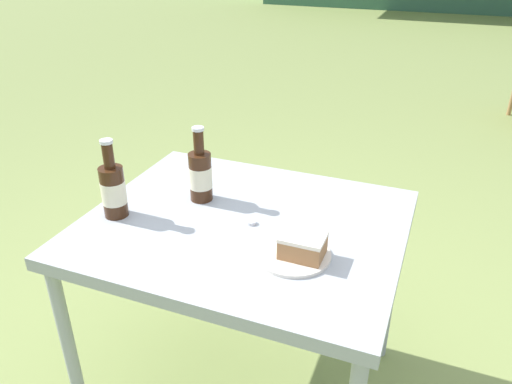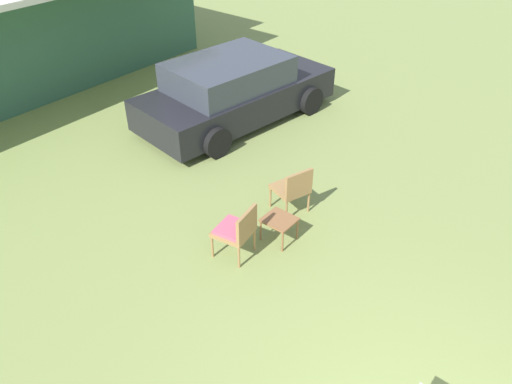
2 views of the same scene
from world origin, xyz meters
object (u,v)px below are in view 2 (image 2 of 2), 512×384
Objects in this scene: wicker_chair_plain at (293,188)px; wicker_chair_cushioned at (237,229)px; parked_car at (234,91)px; garden_side_table at (279,222)px.

wicker_chair_cushioned is at bearing 17.17° from wicker_chair_plain.
parked_car reaches higher than wicker_chair_cushioned.
wicker_chair_plain is at bearing 169.57° from wicker_chair_cushioned.
wicker_chair_plain is 1.81× the size of garden_side_table.
garden_side_table is (-0.68, -0.25, -0.14)m from wicker_chair_plain.
parked_car is 5.39× the size of wicker_chair_plain.
wicker_chair_plain is (1.33, -0.02, 0.00)m from wicker_chair_cushioned.
garden_side_table is at bearing -122.08° from parked_car.
wicker_chair_plain reaches higher than garden_side_table.
wicker_chair_plain is at bearing -115.86° from parked_car.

